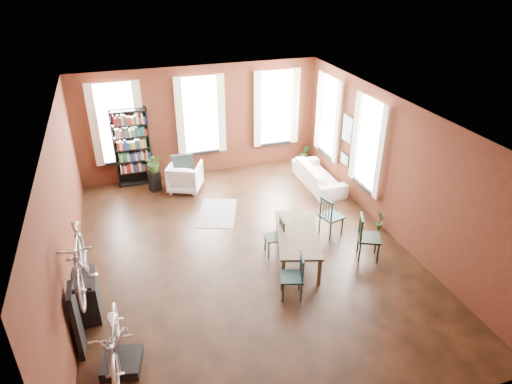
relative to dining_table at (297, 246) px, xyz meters
name	(u,v)px	position (x,y,z in m)	size (l,w,h in m)	color
room	(248,154)	(-0.77, 1.10, 1.81)	(9.00, 9.04, 3.22)	black
dining_table	(297,246)	(0.00, 0.00, 0.00)	(0.86, 1.89, 0.64)	#483B2B
dining_chair_a	(292,277)	(-0.58, -1.12, 0.14)	(0.43, 0.43, 0.93)	#172F32
dining_chair_b	(274,237)	(-0.41, 0.32, 0.11)	(0.40, 0.40, 0.86)	#1F2D1A
dining_chair_c	(369,238)	(1.48, -0.44, 0.19)	(0.47, 0.47, 1.02)	black
dining_chair_d	(332,216)	(1.12, 0.64, 0.17)	(0.46, 0.46, 0.99)	#173331
bookshelf	(132,148)	(-3.02, 4.78, 0.78)	(1.00, 0.32, 2.20)	black
white_armchair	(185,175)	(-1.73, 3.96, 0.12)	(0.85, 0.80, 0.88)	white
cream_sofa	(319,172)	(1.93, 3.08, 0.08)	(2.08, 0.61, 0.81)	beige
striped_rug	(217,213)	(-1.20, 2.42, -0.32)	(0.92, 1.47, 0.01)	black
bike_trainer	(122,363)	(-3.80, -1.88, -0.23)	(0.61, 0.61, 0.18)	black
bike_wall_rack	(76,321)	(-4.42, -1.32, 0.33)	(0.16, 0.60, 1.30)	black
console_table	(87,296)	(-4.30, -0.42, 0.08)	(0.40, 0.80, 0.80)	black
plant_stand	(155,181)	(-2.55, 4.20, -0.04)	(0.28, 0.28, 0.56)	black
plant_by_sofa	(304,158)	(2.21, 4.73, -0.20)	(0.31, 0.57, 0.25)	#265722
plant_small	(379,226)	(2.36, 0.50, -0.24)	(0.25, 0.47, 0.17)	#294F1F
bicycle_floor	(111,318)	(-3.84, -1.87, 0.73)	(0.61, 0.92, 1.75)	beige
bicycle_hung	(76,243)	(-4.17, -1.32, 1.81)	(0.47, 1.00, 1.66)	#A5A8AD
plant_on_stand	(154,165)	(-2.52, 4.21, 0.45)	(0.49, 0.54, 0.42)	#386127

